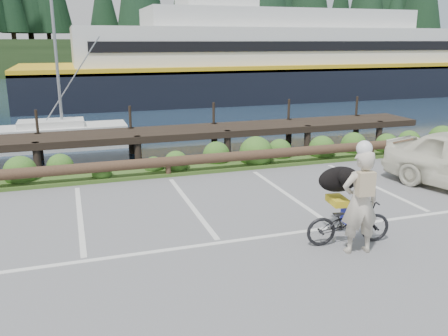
# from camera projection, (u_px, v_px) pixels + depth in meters

# --- Properties ---
(ground) EXTENTS (72.00, 72.00, 0.00)m
(ground) POSITION_uv_depth(u_px,v_px,m) (214.00, 235.00, 9.79)
(ground) COLOR slate
(harbor_backdrop) EXTENTS (170.00, 160.00, 30.00)m
(harbor_backdrop) POSITION_uv_depth(u_px,v_px,m) (83.00, 63.00, 81.89)
(harbor_backdrop) COLOR #172638
(harbor_backdrop) RESTS_ON ground
(vegetation_strip) EXTENTS (34.00, 1.60, 0.10)m
(vegetation_strip) POSITION_uv_depth(u_px,v_px,m) (164.00, 169.00, 14.63)
(vegetation_strip) COLOR #3D5B21
(vegetation_strip) RESTS_ON ground
(log_rail) EXTENTS (32.00, 0.30, 0.60)m
(log_rail) POSITION_uv_depth(u_px,v_px,m) (168.00, 176.00, 14.00)
(log_rail) COLOR #443021
(log_rail) RESTS_ON ground
(bicycle) EXTENTS (1.78, 0.81, 0.90)m
(bicycle) POSITION_uv_depth(u_px,v_px,m) (349.00, 222.00, 9.30)
(bicycle) COLOR black
(bicycle) RESTS_ON ground
(cyclist) EXTENTS (0.78, 0.57, 2.00)m
(cyclist) POSITION_uv_depth(u_px,v_px,m) (360.00, 202.00, 8.78)
(cyclist) COLOR beige
(cyclist) RESTS_ON ground
(dog) EXTENTS (0.55, 0.96, 0.52)m
(dog) POSITION_uv_depth(u_px,v_px,m) (339.00, 179.00, 9.64)
(dog) COLOR black
(dog) RESTS_ON bicycle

